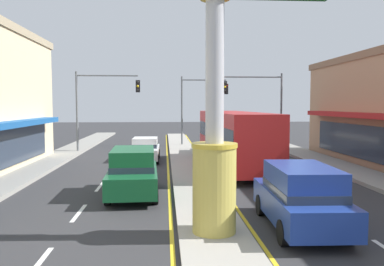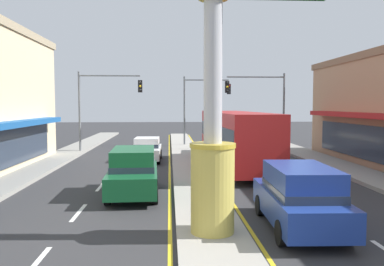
% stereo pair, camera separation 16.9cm
% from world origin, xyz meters
% --- Properties ---
extents(median_strip, '(2.00, 52.00, 0.14)m').
position_xyz_m(median_strip, '(0.00, 18.00, 0.07)').
color(median_strip, '#A39E93').
rests_on(median_strip, ground).
extents(sidewalk_left, '(2.31, 60.00, 0.18)m').
position_xyz_m(sidewalk_left, '(-8.76, 16.00, 0.09)').
color(sidewalk_left, gray).
rests_on(sidewalk_left, ground).
extents(sidewalk_right, '(2.31, 60.00, 0.18)m').
position_xyz_m(sidewalk_right, '(8.76, 16.00, 0.09)').
color(sidewalk_right, gray).
rests_on(sidewalk_right, ground).
extents(lane_markings, '(8.74, 52.00, 0.01)m').
position_xyz_m(lane_markings, '(-0.00, 16.65, 0.00)').
color(lane_markings, silver).
rests_on(lane_markings, ground).
extents(district_sign, '(6.72, 1.27, 7.94)m').
position_xyz_m(district_sign, '(0.00, 6.47, 4.04)').
color(district_sign, gold).
rests_on(district_sign, median_strip).
extents(traffic_light_left_side, '(4.86, 0.46, 6.20)m').
position_xyz_m(traffic_light_left_side, '(-6.24, 26.10, 4.25)').
color(traffic_light_left_side, slate).
rests_on(traffic_light_left_side, ground).
extents(traffic_light_right_side, '(4.86, 0.46, 6.20)m').
position_xyz_m(traffic_light_right_side, '(6.24, 26.81, 4.25)').
color(traffic_light_right_side, slate).
rests_on(traffic_light_right_side, ground).
extents(traffic_light_median_far, '(4.20, 0.46, 6.20)m').
position_xyz_m(traffic_light_median_far, '(1.67, 30.81, 4.19)').
color(traffic_light_median_far, slate).
rests_on(traffic_light_median_far, ground).
extents(suv_near_right_lane, '(2.09, 4.66, 1.90)m').
position_xyz_m(suv_near_right_lane, '(2.65, 6.99, 0.98)').
color(suv_near_right_lane, navy).
rests_on(suv_near_right_lane, ground).
extents(suv_far_right_lane, '(2.09, 4.67, 1.90)m').
position_xyz_m(suv_far_right_lane, '(-2.65, 11.70, 0.98)').
color(suv_far_right_lane, '#14562D').
rests_on(suv_far_right_lane, ground).
extents(bus_near_left_lane, '(2.99, 11.30, 3.26)m').
position_xyz_m(bus_near_left_lane, '(2.65, 18.28, 1.87)').
color(bus_near_left_lane, '#B21E1E').
rests_on(bus_near_left_lane, ground).
extents(sedan_mid_left_lane, '(1.88, 4.32, 1.53)m').
position_xyz_m(sedan_mid_left_lane, '(-2.65, 21.46, 0.79)').
color(sedan_mid_left_lane, white).
rests_on(sedan_mid_left_lane, ground).
extents(suv_far_left_oncoming, '(2.15, 4.70, 1.90)m').
position_xyz_m(suv_far_left_oncoming, '(2.65, 24.93, 0.98)').
color(suv_far_left_oncoming, black).
rests_on(suv_far_left_oncoming, ground).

